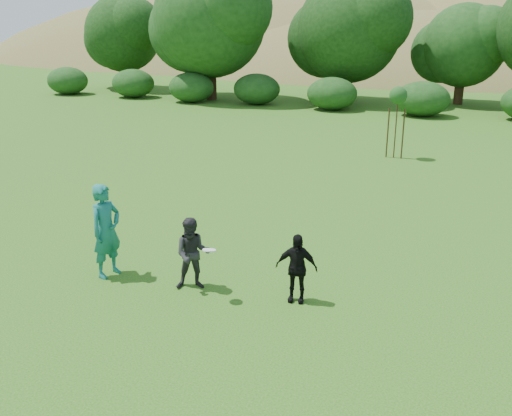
{
  "coord_description": "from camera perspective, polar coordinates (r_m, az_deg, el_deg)",
  "views": [
    {
      "loc": [
        4.78,
        -8.87,
        5.37
      ],
      "look_at": [
        0.0,
        3.0,
        1.1
      ],
      "focal_mm": 40.0,
      "sensor_mm": 36.0,
      "label": 1
    }
  ],
  "objects": [
    {
      "name": "player_grey",
      "position": [
        11.82,
        -6.34,
        -4.57
      ],
      "size": [
        0.92,
        0.85,
        1.54
      ],
      "primitive_type": "imported",
      "rotation": [
        0.0,
        0.0,
        0.44
      ],
      "color": "#252527",
      "rests_on": "ground"
    },
    {
      "name": "sapling",
      "position": [
        23.39,
        14.02,
        10.68
      ],
      "size": [
        0.7,
        0.7,
        2.85
      ],
      "color": "#3D2A18",
      "rests_on": "ground"
    },
    {
      "name": "player_teal",
      "position": [
        12.66,
        -14.75,
        -2.21
      ],
      "size": [
        0.64,
        0.84,
        2.07
      ],
      "primitive_type": "imported",
      "rotation": [
        0.0,
        0.0,
        1.36
      ],
      "color": "#176961",
      "rests_on": "ground"
    },
    {
      "name": "frisbee",
      "position": [
        11.2,
        -4.69,
        -4.22
      ],
      "size": [
        0.27,
        0.27,
        0.08
      ],
      "color": "white",
      "rests_on": "ground"
    },
    {
      "name": "ground",
      "position": [
        11.42,
        -5.72,
        -9.71
      ],
      "size": [
        120.0,
        120.0,
        0.0
      ],
      "primitive_type": "plane",
      "color": "#19470C",
      "rests_on": "ground"
    },
    {
      "name": "player_black",
      "position": [
        11.28,
        4.06,
        -6.0
      ],
      "size": [
        0.88,
        0.48,
        1.42
      ],
      "primitive_type": "imported",
      "rotation": [
        0.0,
        0.0,
        0.16
      ],
      "color": "black",
      "rests_on": "ground"
    },
    {
      "name": "tree_row",
      "position": [
        37.59,
        20.46,
        16.61
      ],
      "size": [
        53.92,
        10.38,
        9.62
      ],
      "color": "#3A2616",
      "rests_on": "ground"
    },
    {
      "name": "hillside",
      "position": [
        79.42,
        17.61,
        4.98
      ],
      "size": [
        150.0,
        72.0,
        52.0
      ],
      "color": "olive",
      "rests_on": "ground"
    }
  ]
}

